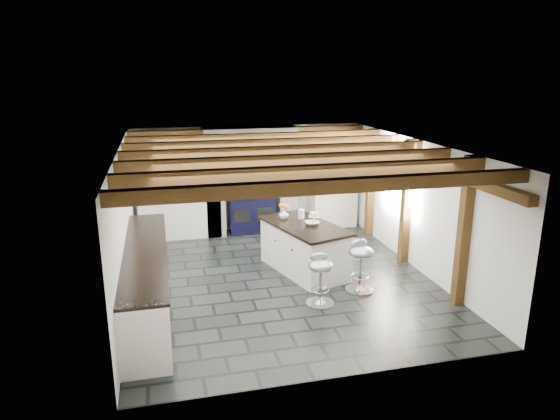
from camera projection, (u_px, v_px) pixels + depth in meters
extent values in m
plane|color=black|center=(280.00, 277.00, 8.64)|extent=(6.00, 6.00, 0.00)
plane|color=white|center=(248.00, 178.00, 11.14)|extent=(5.00, 0.00, 5.00)
plane|color=white|center=(124.00, 224.00, 7.76)|extent=(0.00, 6.00, 6.00)
plane|color=white|center=(416.00, 205.00, 8.90)|extent=(0.00, 6.00, 6.00)
plane|color=white|center=(280.00, 145.00, 8.02)|extent=(6.00, 6.00, 0.00)
cube|color=silver|center=(214.00, 191.00, 10.73)|extent=(0.40, 0.60, 1.90)
cube|color=silver|center=(286.00, 187.00, 11.09)|extent=(0.40, 0.60, 1.90)
cube|color=brown|center=(250.00, 142.00, 10.63)|extent=(2.10, 0.65, 0.18)
cube|color=silver|center=(250.00, 135.00, 10.59)|extent=(2.00, 0.60, 0.31)
cube|color=black|center=(253.00, 141.00, 10.31)|extent=(1.00, 0.03, 0.22)
cube|color=silver|center=(253.00, 141.00, 10.30)|extent=(0.90, 0.01, 0.14)
cube|color=white|center=(169.00, 191.00, 10.50)|extent=(1.30, 0.58, 2.00)
cube|color=white|center=(333.00, 183.00, 11.33)|extent=(1.00, 0.58, 2.00)
cube|color=white|center=(147.00, 280.00, 7.46)|extent=(0.60, 3.80, 0.88)
cube|color=black|center=(144.00, 251.00, 7.34)|extent=(0.64, 3.80, 0.04)
cube|color=white|center=(203.00, 215.00, 10.81)|extent=(0.70, 0.60, 0.88)
cube|color=black|center=(203.00, 194.00, 10.68)|extent=(0.74, 0.64, 0.04)
cube|color=brown|center=(415.00, 161.00, 8.66)|extent=(0.15, 5.80, 0.14)
plane|color=white|center=(401.00, 176.00, 9.35)|extent=(0.00, 0.90, 0.90)
cube|color=brown|center=(334.00, 186.00, 5.61)|extent=(5.00, 0.16, 0.16)
cube|color=brown|center=(312.00, 171.00, 6.42)|extent=(5.00, 0.16, 0.16)
cube|color=brown|center=(294.00, 160.00, 7.23)|extent=(5.00, 0.16, 0.16)
cube|color=brown|center=(280.00, 151.00, 8.04)|extent=(5.00, 0.16, 0.16)
cube|color=brown|center=(268.00, 143.00, 8.85)|extent=(5.00, 0.16, 0.16)
cube|color=brown|center=(259.00, 137.00, 9.66)|extent=(5.00, 0.16, 0.16)
cube|color=brown|center=(251.00, 132.00, 10.47)|extent=(5.00, 0.16, 0.16)
cube|color=brown|center=(464.00, 232.00, 7.38)|extent=(0.15, 0.15, 2.30)
cube|color=brown|center=(406.00, 202.00, 9.07)|extent=(0.15, 0.15, 2.30)
cube|color=brown|center=(371.00, 183.00, 10.56)|extent=(0.15, 0.15, 2.30)
cylinder|color=black|center=(307.00, 167.00, 8.17)|extent=(0.01, 0.01, 0.56)
cylinder|color=white|center=(307.00, 187.00, 8.26)|extent=(0.09, 0.09, 0.22)
cylinder|color=black|center=(305.00, 164.00, 8.47)|extent=(0.01, 0.01, 0.56)
cylinder|color=white|center=(305.00, 183.00, 8.56)|extent=(0.09, 0.09, 0.22)
cylinder|color=black|center=(303.00, 161.00, 8.76)|extent=(0.01, 0.01, 0.56)
cylinder|color=white|center=(303.00, 179.00, 8.85)|extent=(0.09, 0.09, 0.22)
cube|color=black|center=(251.00, 211.00, 11.03)|extent=(1.00, 0.60, 0.90)
ellipsoid|color=silver|center=(240.00, 191.00, 10.84)|extent=(0.28, 0.28, 0.11)
ellipsoid|color=silver|center=(262.00, 190.00, 10.95)|extent=(0.28, 0.28, 0.11)
cylinder|color=silver|center=(254.00, 199.00, 10.63)|extent=(0.95, 0.03, 0.03)
cube|color=black|center=(242.00, 216.00, 10.69)|extent=(0.35, 0.02, 0.30)
cube|color=black|center=(265.00, 214.00, 10.80)|extent=(0.35, 0.02, 0.30)
cube|color=white|center=(304.00, 249.00, 8.82)|extent=(1.29, 1.86, 0.82)
cube|color=black|center=(305.00, 226.00, 8.71)|extent=(1.39, 1.95, 0.05)
imported|color=white|center=(284.00, 214.00, 9.00)|extent=(0.21, 0.21, 0.18)
ellipsoid|color=orange|center=(284.00, 206.00, 8.96)|extent=(0.19, 0.19, 0.11)
cylinder|color=white|center=(301.00, 214.00, 9.02)|extent=(0.11, 0.11, 0.17)
imported|color=white|center=(312.00, 223.00, 8.66)|extent=(0.30, 0.30, 0.06)
cylinder|color=white|center=(314.00, 219.00, 8.84)|extent=(0.05, 0.05, 0.09)
cylinder|color=white|center=(314.00, 216.00, 8.83)|extent=(0.21, 0.21, 0.01)
cylinder|color=#CFC28B|center=(314.00, 214.00, 8.82)|extent=(0.16, 0.16, 0.07)
cylinder|color=silver|center=(359.00, 290.00, 8.12)|extent=(0.46, 0.46, 0.03)
cone|color=silver|center=(359.00, 287.00, 8.11)|extent=(0.21, 0.21, 0.08)
cylinder|color=silver|center=(360.00, 271.00, 8.03)|extent=(0.05, 0.05, 0.58)
torus|color=silver|center=(360.00, 276.00, 8.06)|extent=(0.29, 0.29, 0.02)
ellipsoid|color=gray|center=(361.00, 252.00, 7.94)|extent=(0.47, 0.47, 0.19)
ellipsoid|color=gray|center=(358.00, 244.00, 8.01)|extent=(0.31, 0.16, 0.16)
cylinder|color=silver|center=(320.00, 303.00, 7.65)|extent=(0.44, 0.44, 0.03)
cone|color=silver|center=(320.00, 301.00, 7.64)|extent=(0.20, 0.20, 0.08)
cylinder|color=silver|center=(320.00, 284.00, 7.57)|extent=(0.05, 0.05, 0.55)
torus|color=silver|center=(320.00, 290.00, 7.59)|extent=(0.28, 0.28, 0.02)
ellipsoid|color=gray|center=(321.00, 266.00, 7.49)|extent=(0.43, 0.43, 0.18)
ellipsoid|color=gray|center=(320.00, 257.00, 7.55)|extent=(0.29, 0.13, 0.15)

